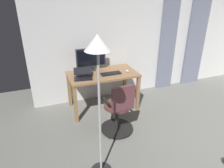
{
  "coord_description": "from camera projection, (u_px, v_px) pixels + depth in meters",
  "views": [
    {
      "loc": [
        2.53,
        0.91,
        2.24
      ],
      "look_at": [
        1.42,
        -2.01,
        0.79
      ],
      "focal_mm": 33.16,
      "sensor_mm": 36.0,
      "label": 1
    }
  ],
  "objects": [
    {
      "name": "desk",
      "position": [
        103.0,
        78.0,
        4.02
      ],
      "size": [
        1.32,
        0.72,
        0.75
      ],
      "color": "olive",
      "rests_on": "ground"
    },
    {
      "name": "laptop",
      "position": [
        83.0,
        76.0,
        3.74
      ],
      "size": [
        0.37,
        0.35,
        0.16
      ],
      "rotation": [
        0.0,
        0.0,
        -0.17
      ],
      "color": "black",
      "rests_on": "desk"
    },
    {
      "name": "computer_keyboard",
      "position": [
        111.0,
        74.0,
        3.93
      ],
      "size": [
        0.39,
        0.14,
        0.02
      ],
      "primitive_type": "cube",
      "color": "black",
      "rests_on": "desk"
    },
    {
      "name": "office_chair",
      "position": [
        119.0,
        111.0,
        3.37
      ],
      "size": [
        0.56,
        0.56,
        0.92
      ],
      "rotation": [
        0.0,
        0.0,
        3.22
      ],
      "color": "black",
      "rests_on": "ground"
    },
    {
      "name": "floor_lamp",
      "position": [
        98.0,
        69.0,
        2.17
      ],
      "size": [
        0.28,
        0.28,
        1.84
      ],
      "color": "black",
      "rests_on": "ground"
    },
    {
      "name": "computer_monitor",
      "position": [
        91.0,
        58.0,
        4.03
      ],
      "size": [
        0.59,
        0.18,
        0.45
      ],
      "color": "#232328",
      "rests_on": "desk"
    },
    {
      "name": "computer_mouse",
      "position": [
        127.0,
        71.0,
        4.04
      ],
      "size": [
        0.06,
        0.1,
        0.04
      ],
      "primitive_type": "ellipsoid",
      "color": "#B7BCC1",
      "rests_on": "desk"
    },
    {
      "name": "curtain_left_panel",
      "position": [
        196.0,
        41.0,
        4.99
      ],
      "size": [
        0.5,
        0.06,
        2.16
      ],
      "primitive_type": "cube",
      "color": "slate",
      "rests_on": "ground"
    },
    {
      "name": "back_room_partition",
      "position": [
        154.0,
        34.0,
        4.63
      ],
      "size": [
        5.46,
        0.1,
        2.6
      ],
      "primitive_type": "cube",
      "color": "silver",
      "rests_on": "ground"
    },
    {
      "name": "curtain_right_panel",
      "position": [
        168.0,
        44.0,
        4.73
      ],
      "size": [
        0.4,
        0.06,
        2.16
      ],
      "primitive_type": "cube",
      "color": "slate",
      "rests_on": "ground"
    }
  ]
}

